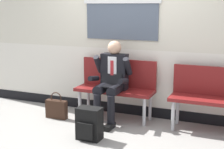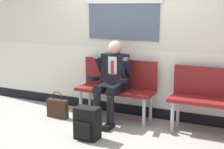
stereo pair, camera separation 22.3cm
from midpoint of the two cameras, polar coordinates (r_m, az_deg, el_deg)
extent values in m
plane|color=gray|center=(4.97, -1.75, -8.97)|extent=(18.00, 18.00, 0.00)
cube|color=silver|center=(5.46, 1.49, -0.32)|extent=(5.54, 0.12, 0.91)
cube|color=black|center=(5.60, 1.46, -5.70)|extent=(5.54, 0.14, 0.17)
cube|color=#4C5666|center=(5.31, 0.40, 12.32)|extent=(1.20, 0.02, 1.18)
cube|color=silver|center=(5.30, 0.36, 12.32)|extent=(1.28, 0.03, 0.06)
cube|color=maroon|center=(5.22, -0.80, -2.72)|extent=(1.23, 0.42, 0.05)
cube|color=maroon|center=(5.32, -0.03, 0.27)|extent=(1.23, 0.04, 0.44)
cylinder|color=#B7B7BC|center=(5.38, -6.68, -5.01)|extent=(0.05, 0.05, 0.43)
cylinder|color=#B7B7BC|center=(5.64, -5.17, -4.22)|extent=(0.05, 0.05, 0.43)
cylinder|color=#B7B7BC|center=(4.96, 4.21, -6.40)|extent=(0.05, 0.05, 0.43)
cylinder|color=#B7B7BC|center=(5.23, 5.27, -5.46)|extent=(0.05, 0.05, 0.43)
cube|color=maroon|center=(4.83, 15.98, -4.35)|extent=(1.27, 0.42, 0.05)
cube|color=maroon|center=(4.95, 16.39, -1.18)|extent=(1.27, 0.04, 0.42)
cylinder|color=#B7B7BC|center=(4.85, 9.03, -6.94)|extent=(0.05, 0.05, 0.43)
cylinder|color=#B7B7BC|center=(5.13, 9.85, -5.95)|extent=(0.05, 0.05, 0.43)
cylinder|color=black|center=(5.06, -2.90, -2.37)|extent=(0.15, 0.40, 0.15)
cylinder|color=black|center=(4.97, -3.82, -6.05)|extent=(0.11, 0.11, 0.48)
cube|color=black|center=(4.99, -4.10, -8.50)|extent=(0.10, 0.26, 0.07)
cylinder|color=black|center=(4.97, -0.61, -2.61)|extent=(0.15, 0.40, 0.15)
cylinder|color=black|center=(4.88, -1.50, -6.37)|extent=(0.11, 0.11, 0.48)
cube|color=black|center=(4.90, -1.78, -8.86)|extent=(0.10, 0.26, 0.07)
cube|color=black|center=(5.15, -0.81, 0.51)|extent=(0.40, 0.18, 0.55)
cube|color=silver|center=(5.06, -1.24, 0.88)|extent=(0.14, 0.01, 0.39)
cube|color=#B22328|center=(5.06, -1.27, 0.53)|extent=(0.05, 0.01, 0.33)
sphere|color=tan|center=(5.09, -0.82, 4.60)|extent=(0.21, 0.21, 0.21)
cylinder|color=black|center=(5.17, -3.56, 1.77)|extent=(0.09, 0.25, 0.30)
cylinder|color=black|center=(5.06, -4.39, -0.68)|extent=(0.08, 0.27, 0.12)
cylinder|color=black|center=(4.98, 1.40, 1.41)|extent=(0.09, 0.25, 0.30)
cylinder|color=black|center=(4.86, 0.65, -1.15)|extent=(0.08, 0.27, 0.12)
cube|color=black|center=(4.97, -1.91, -1.95)|extent=(0.32, 0.22, 0.02)
cube|color=black|center=(5.06, -1.30, -0.43)|extent=(0.32, 0.08, 0.21)
cube|color=black|center=(4.50, -5.29, -8.30)|extent=(0.32, 0.21, 0.43)
cube|color=black|center=(4.43, -6.04, -9.58)|extent=(0.23, 0.04, 0.22)
cube|color=#331E14|center=(5.40, -10.59, -5.85)|extent=(0.35, 0.10, 0.29)
torus|color=#331E14|center=(5.35, -10.66, -3.95)|extent=(0.19, 0.02, 0.19)
camera|label=1|loc=(0.11, -91.29, -0.26)|focal=53.78mm
camera|label=2|loc=(0.11, 88.71, 0.26)|focal=53.78mm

